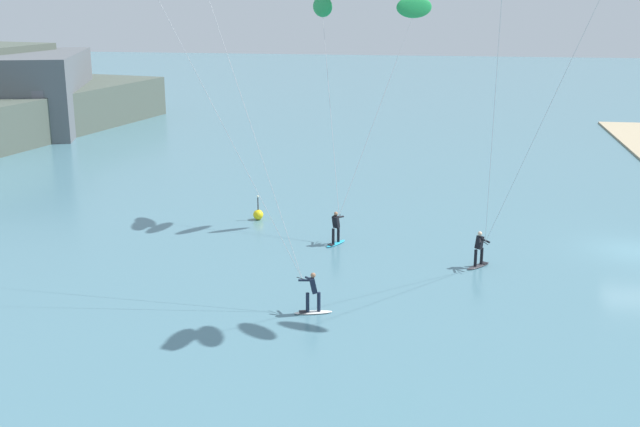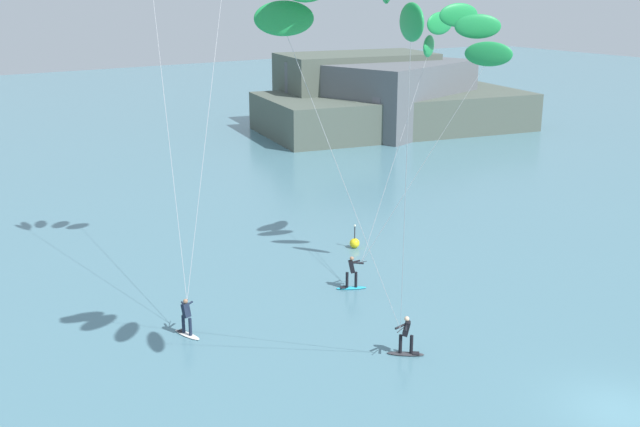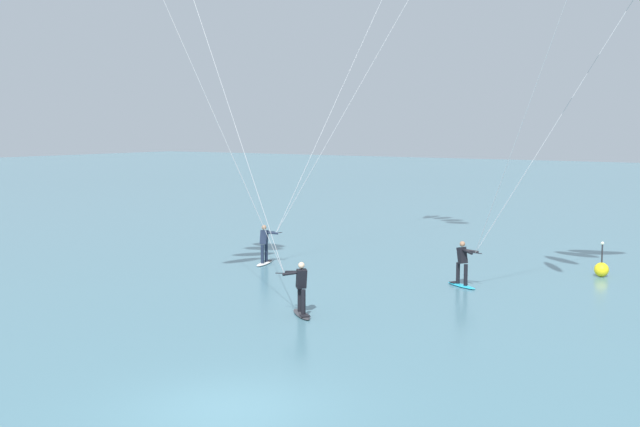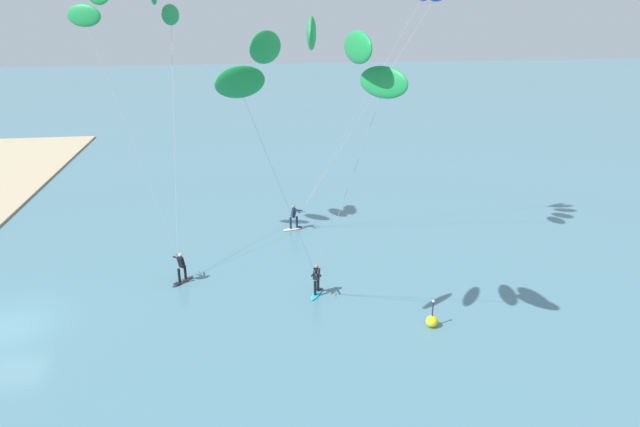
# 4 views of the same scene
# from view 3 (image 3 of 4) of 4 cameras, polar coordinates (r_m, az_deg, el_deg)

# --- Properties ---
(ground_plane) EXTENTS (240.00, 240.00, 0.00)m
(ground_plane) POSITION_cam_3_polar(r_m,az_deg,el_deg) (16.98, -6.65, -13.89)
(ground_plane) COLOR slate
(marker_buoy) EXTENTS (0.56, 0.56, 1.38)m
(marker_buoy) POSITION_cam_3_polar(r_m,az_deg,el_deg) (32.71, 19.68, -3.81)
(marker_buoy) COLOR yellow
(marker_buoy) RESTS_ON ground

